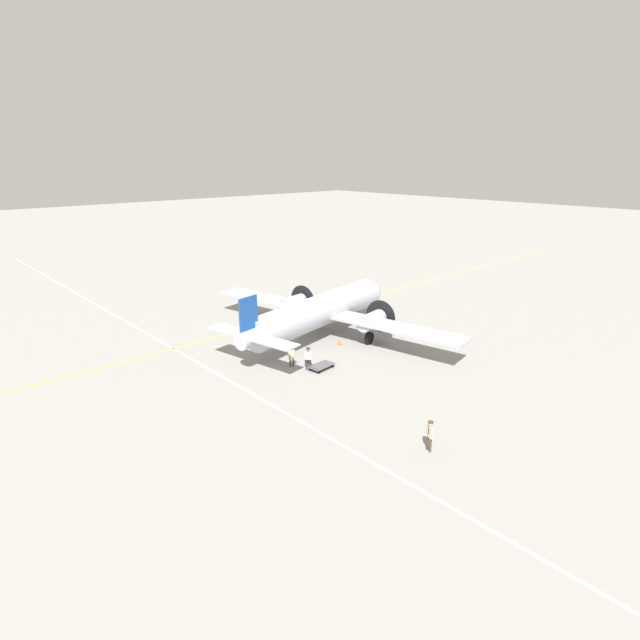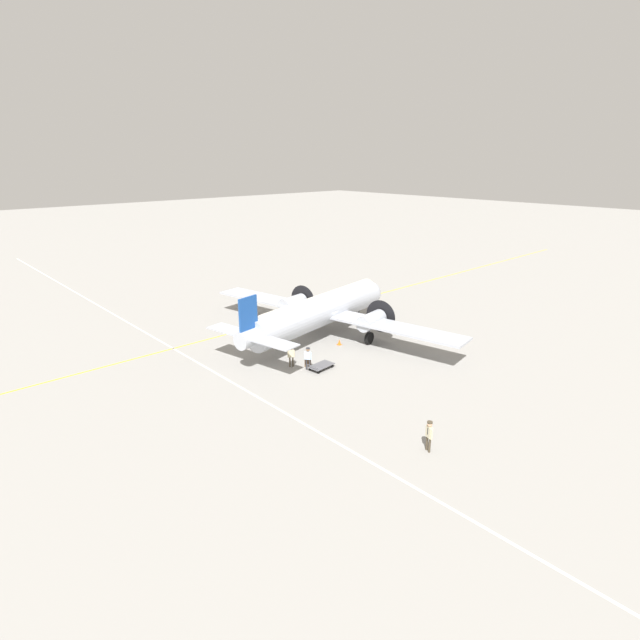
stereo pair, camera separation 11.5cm
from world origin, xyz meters
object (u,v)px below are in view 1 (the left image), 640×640
Objects in this scene: crew_foreground at (430,433)px; baggage_cart at (321,366)px; airliner_main at (323,310)px; traffic_cone at (339,342)px; suitcase_upright_spare at (307,363)px; suitcase_near_door at (308,363)px; ramp_agent at (308,356)px; passenger_boarding at (291,354)px.

crew_foreground reaches higher than baggage_cart.
airliner_main reaches higher than baggage_cart.
baggage_cart is 4.42× the size of traffic_cone.
suitcase_upright_spare is at bearing 106.56° from baggage_cart.
ramp_agent is at bearing -130.05° from suitcase_near_door.
traffic_cone is at bearing 25.17° from baggage_cart.
passenger_boarding reaches higher than suitcase_upright_spare.
traffic_cone is (7.91, 14.98, -0.92)m from crew_foreground.
passenger_boarding is (1.84, 14.09, -0.12)m from crew_foreground.
airliner_main is at bearing 40.86° from baggage_cart.
passenger_boarding is 0.94× the size of ramp_agent.
ramp_agent is at bearing -151.62° from airliner_main.
passenger_boarding is (-6.49, -3.47, -1.47)m from airliner_main.
airliner_main reaches higher than suitcase_near_door.
traffic_cone is at bearing 18.16° from suitcase_near_door.
airliner_main is 3.46m from traffic_cone.
baggage_cart is (-5.11, -5.36, -2.22)m from airliner_main.
suitcase_near_door is (0.43, 0.51, -0.85)m from ramp_agent.
suitcase_near_door is (1.01, -0.77, -0.76)m from passenger_boarding.
crew_foreground is 14.21m from passenger_boarding.
passenger_boarding is at bearing 139.88° from suitcase_upright_spare.
ramp_agent reaches higher than suitcase_near_door.
airliner_main reaches higher than traffic_cone.
baggage_cart is at bearing -67.97° from suitcase_upright_spare.
ramp_agent is (2.42, 12.81, -0.03)m from crew_foreground.
crew_foreground reaches higher than ramp_agent.
crew_foreground is 13.65m from suitcase_near_door.
passenger_boarding reaches higher than traffic_cone.
suitcase_upright_spare is (2.77, 13.31, -0.85)m from crew_foreground.
passenger_boarding is 1.41m from ramp_agent.
ramp_agent reaches higher than traffic_cone.
passenger_boarding is at bearing 142.94° from suitcase_near_door.
airliner_main is 41.85× the size of suitcase_upright_spare.
suitcase_near_door reaches higher than traffic_cone.
passenger_boarding is 1.48m from suitcase_near_door.
baggage_cart is (0.79, -0.61, -0.84)m from ramp_agent.
baggage_cart is (3.21, 12.20, -0.86)m from crew_foreground.
suitcase_upright_spare is 5.40m from traffic_cone.
airliner_main is 14.63× the size of ramp_agent.
suitcase_near_door is at bearing -161.84° from traffic_cone.
traffic_cone is (5.48, 2.17, -0.89)m from ramp_agent.
suitcase_near_door is at bearing -6.23° from passenger_boarding.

